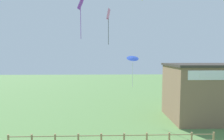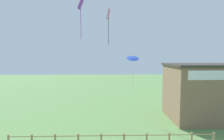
# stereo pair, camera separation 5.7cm
# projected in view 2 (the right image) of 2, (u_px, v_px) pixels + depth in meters

# --- Properties ---
(wooden_fence) EXTENTS (15.77, 0.14, 1.17)m
(wooden_fence) POSITION_uv_depth(u_px,v_px,m) (113.00, 140.00, 13.26)
(wooden_fence) COLOR #9E7F56
(wooden_fence) RESTS_ON ground_plane
(seaside_building) EXTENTS (8.88, 5.71, 6.15)m
(seaside_building) POSITION_uv_depth(u_px,v_px,m) (209.00, 92.00, 19.28)
(seaside_building) COLOR #84664C
(seaside_building) RESTS_ON ground_plane
(kite_pink_diamond) EXTENTS (0.38, 0.71, 3.16)m
(kite_pink_diamond) POSITION_uv_depth(u_px,v_px,m) (108.00, 20.00, 15.45)
(kite_pink_diamond) COLOR pink
(kite_blue_delta) EXTENTS (1.46, 1.38, 3.69)m
(kite_blue_delta) POSITION_uv_depth(u_px,v_px,m) (133.00, 59.00, 19.78)
(kite_blue_delta) COLOR blue
(kite_purple_streamer) EXTENTS (0.56, 0.80, 3.78)m
(kite_purple_streamer) POSITION_uv_depth(u_px,v_px,m) (81.00, 11.00, 16.90)
(kite_purple_streamer) COLOR purple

